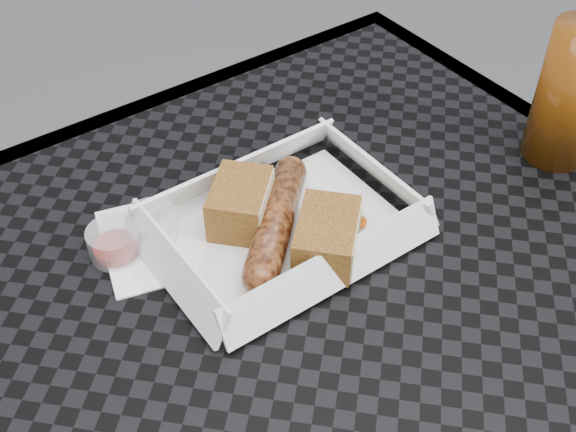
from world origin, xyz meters
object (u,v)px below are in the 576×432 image
object	(u,v)px
bratwurst	(276,221)
drink_glass	(571,95)
patio_table	(324,374)
food_tray	(282,231)

from	to	relation	value
bratwurst	drink_glass	size ratio (longest dim) A/B	0.91
patio_table	bratwurst	world-z (taller)	bratwurst
food_tray	bratwurst	size ratio (longest dim) A/B	1.59
patio_table	drink_glass	distance (m)	0.38
food_tray	bratwurst	bearing A→B (deg)	-172.77
bratwurst	drink_glass	distance (m)	0.33
bratwurst	drink_glass	bearing A→B (deg)	-12.45
food_tray	drink_glass	size ratio (longest dim) A/B	1.44
patio_table	drink_glass	bearing A→B (deg)	7.02
drink_glass	food_tray	bearing A→B (deg)	167.13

